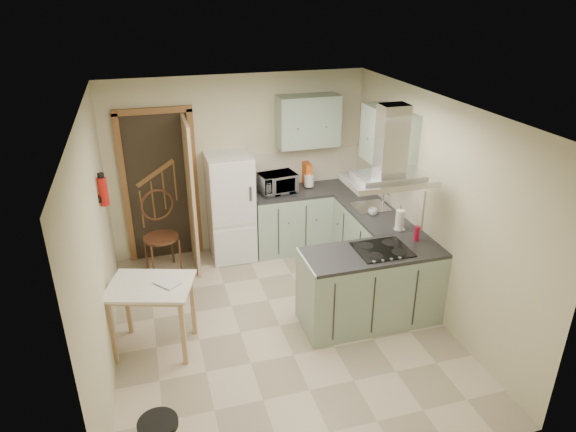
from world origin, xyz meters
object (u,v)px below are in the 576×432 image
object	(u,v)px
peninsula	(371,286)
microwave	(277,183)
bentwood_chair	(161,238)
drop_leaf_table	(154,317)
extractor_hood	(388,180)
fridge	(231,207)

from	to	relation	value
peninsula	microwave	world-z (taller)	microwave
peninsula	bentwood_chair	world-z (taller)	bentwood_chair
bentwood_chair	drop_leaf_table	bearing A→B (deg)	-108.94
drop_leaf_table	microwave	xyz separation A→B (m)	(1.83, 1.80, 0.65)
bentwood_chair	extractor_hood	bearing A→B (deg)	-50.17
extractor_hood	microwave	size ratio (longest dim) A/B	1.81
extractor_hood	bentwood_chair	bearing A→B (deg)	142.18
drop_leaf_table	microwave	world-z (taller)	microwave
drop_leaf_table	microwave	bearing A→B (deg)	61.93
drop_leaf_table	microwave	distance (m)	2.65
fridge	bentwood_chair	distance (m)	1.02
peninsula	bentwood_chair	xyz separation A→B (m)	(-2.20, 1.79, 0.06)
fridge	extractor_hood	xyz separation A→B (m)	(1.32, -1.98, 0.97)
peninsula	microwave	xyz separation A→B (m)	(-0.55, 1.98, 0.59)
fridge	microwave	bearing A→B (deg)	-0.06
bentwood_chair	microwave	xyz separation A→B (m)	(1.65, 0.19, 0.52)
fridge	bentwood_chair	size ratio (longest dim) A/B	1.46
peninsula	extractor_hood	distance (m)	1.27
peninsula	drop_leaf_table	size ratio (longest dim) A/B	1.85
bentwood_chair	microwave	world-z (taller)	microwave
fridge	peninsula	distance (m)	2.35
peninsula	bentwood_chair	size ratio (longest dim) A/B	1.51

